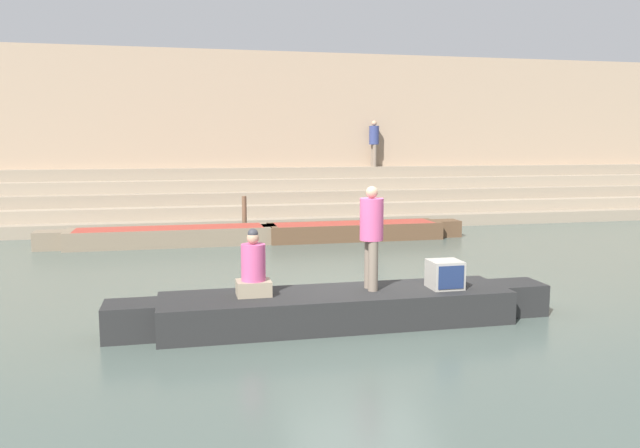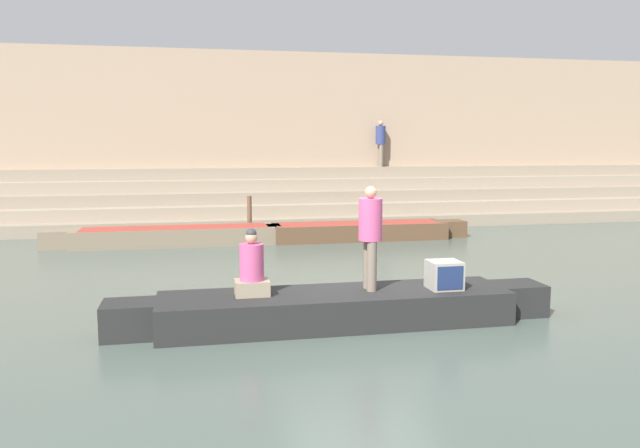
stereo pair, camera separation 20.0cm
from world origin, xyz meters
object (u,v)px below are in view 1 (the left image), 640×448
object	(u,v)px
person_rowing	(253,270)
moored_boat_shore	(355,231)
person_standing	(371,231)
rowboat_main	(337,307)
mooring_post	(244,217)
tv_set	(445,274)
moored_boat_distant	(171,236)
person_on_steps	(374,140)

from	to	relation	value
person_rowing	moored_boat_shore	size ratio (longest dim) A/B	0.16
person_standing	person_rowing	bearing A→B (deg)	175.04
rowboat_main	person_standing	size ratio (longest dim) A/B	4.26
rowboat_main	mooring_post	world-z (taller)	mooring_post
tv_set	mooring_post	size ratio (longest dim) A/B	0.40
person_standing	moored_boat_shore	distance (m)	8.37
rowboat_main	person_standing	world-z (taller)	person_standing
moored_boat_distant	rowboat_main	bearing A→B (deg)	-69.34
person_standing	moored_boat_distant	world-z (taller)	person_standing
moored_boat_shore	mooring_post	bearing A→B (deg)	163.49
moored_boat_distant	mooring_post	world-z (taller)	mooring_post
tv_set	person_on_steps	size ratio (longest dim) A/B	0.30
person_rowing	tv_set	size ratio (longest dim) A/B	2.05
tv_set	mooring_post	bearing A→B (deg)	108.37
person_rowing	moored_boat_shore	world-z (taller)	person_rowing
person_standing	moored_boat_distant	size ratio (longest dim) A/B	0.23
person_standing	moored_boat_shore	world-z (taller)	person_standing
person_rowing	rowboat_main	bearing A→B (deg)	-8.33
moored_boat_shore	person_on_steps	distance (m)	5.57
person_standing	person_rowing	size ratio (longest dim) A/B	1.59
moored_boat_shore	moored_boat_distant	bearing A→B (deg)	178.88
tv_set	moored_boat_distant	bearing A→B (deg)	122.11
moored_boat_shore	person_on_steps	bearing A→B (deg)	66.25
person_rowing	person_on_steps	world-z (taller)	person_on_steps
moored_boat_distant	person_standing	bearing A→B (deg)	-65.70
moored_boat_shore	moored_boat_distant	distance (m)	5.18
person_standing	person_on_steps	distance (m)	13.24
person_standing	tv_set	xyz separation A→B (m)	(1.16, -0.18, -0.70)
moored_boat_distant	person_rowing	bearing A→B (deg)	-77.65
tv_set	mooring_post	distance (m)	9.41
tv_set	mooring_post	world-z (taller)	mooring_post
mooring_post	person_standing	bearing A→B (deg)	-83.15
person_rowing	mooring_post	bearing A→B (deg)	80.10
tv_set	moored_boat_distant	world-z (taller)	tv_set
mooring_post	person_on_steps	bearing A→B (deg)	35.39
moored_boat_shore	moored_boat_distant	xyz separation A→B (m)	(-5.18, 0.10, 0.00)
moored_boat_distant	person_on_steps	distance (m)	8.80
person_on_steps	tv_set	bearing A→B (deg)	-170.55
moored_boat_distant	person_on_steps	size ratio (longest dim) A/B	4.21
rowboat_main	moored_boat_shore	world-z (taller)	rowboat_main
person_standing	tv_set	world-z (taller)	person_standing
person_rowing	person_on_steps	xyz separation A→B (m)	(5.82, 12.54, 1.95)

